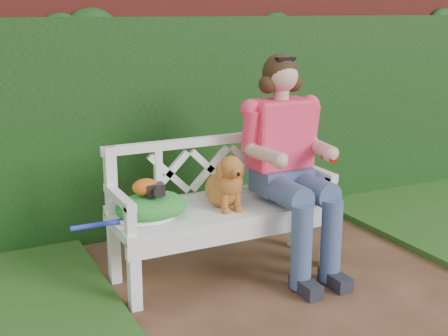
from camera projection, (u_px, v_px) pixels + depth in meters
name	position (u px, v px, depth m)	size (l,w,h in m)	color
ground	(319.00, 304.00, 3.67)	(60.00, 60.00, 0.00)	#47281A
brick_wall	(193.00, 89.00, 5.04)	(10.00, 0.30, 2.20)	maroon
ivy_hedge	(204.00, 123.00, 4.91)	(10.00, 0.18, 1.70)	#23531A
garden_bench	(224.00, 241.00, 4.03)	(1.58, 0.60, 0.48)	white
seated_woman	(284.00, 163.00, 4.08)	(0.63, 0.83, 1.48)	#ED2B3C
dog	(225.00, 180.00, 3.92)	(0.25, 0.34, 0.38)	brown
tennis_racket	(142.00, 218.00, 3.72)	(0.69, 0.29, 0.03)	white
green_bag	(152.00, 206.00, 3.75)	(0.47, 0.36, 0.16)	#216625
camera_item	(155.00, 189.00, 3.69)	(0.11, 0.08, 0.07)	black
baseball_glove	(145.00, 187.00, 3.69)	(0.17, 0.12, 0.10)	#C55714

